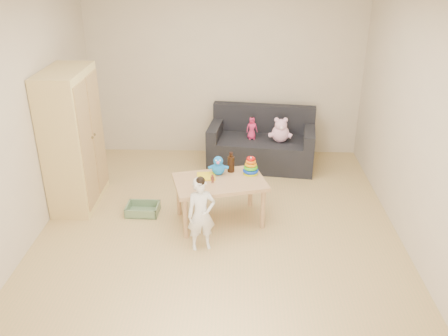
{
  "coord_description": "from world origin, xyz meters",
  "views": [
    {
      "loc": [
        0.2,
        -4.56,
        2.93
      ],
      "look_at": [
        0.05,
        0.25,
        0.65
      ],
      "focal_mm": 38.0,
      "sensor_mm": 36.0,
      "label": 1
    }
  ],
  "objects_px": {
    "sofa": "(261,152)",
    "toddler": "(201,215)",
    "play_table": "(220,201)",
    "wardrobe": "(73,139)"
  },
  "relations": [
    {
      "from": "wardrobe",
      "to": "sofa",
      "type": "relative_size",
      "value": 1.12
    },
    {
      "from": "play_table",
      "to": "wardrobe",
      "type": "bearing_deg",
      "value": 166.59
    },
    {
      "from": "wardrobe",
      "to": "play_table",
      "type": "xyz_separation_m",
      "value": [
        1.76,
        -0.42,
        -0.57
      ]
    },
    {
      "from": "wardrobe",
      "to": "sofa",
      "type": "bearing_deg",
      "value": 26.44
    },
    {
      "from": "play_table",
      "to": "sofa",
      "type": "bearing_deg",
      "value": 71.09
    },
    {
      "from": "wardrobe",
      "to": "play_table",
      "type": "relative_size",
      "value": 1.66
    },
    {
      "from": "wardrobe",
      "to": "toddler",
      "type": "height_order",
      "value": "wardrobe"
    },
    {
      "from": "play_table",
      "to": "toddler",
      "type": "height_order",
      "value": "toddler"
    },
    {
      "from": "wardrobe",
      "to": "sofa",
      "type": "height_order",
      "value": "wardrobe"
    },
    {
      "from": "sofa",
      "to": "toddler",
      "type": "bearing_deg",
      "value": -101.09
    }
  ]
}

